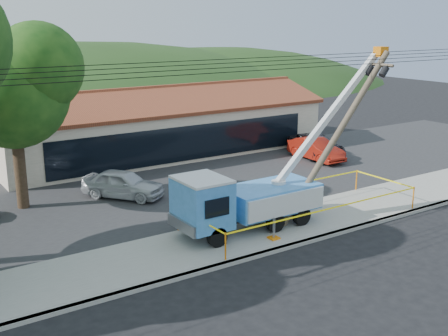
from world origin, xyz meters
name	(u,v)px	position (x,y,z in m)	size (l,w,h in m)	color
ground	(312,271)	(0.00, 0.00, 0.00)	(120.00, 120.00, 0.00)	black
curb	(276,250)	(0.00, 2.10, 0.07)	(60.00, 0.25, 0.15)	gray
sidewalk	(248,235)	(0.00, 4.00, 0.07)	(60.00, 4.00, 0.15)	gray
parking_lot	(161,190)	(0.00, 12.00, 0.05)	(60.00, 12.00, 0.10)	#28282B
strip_mall	(159,126)	(4.00, 19.98, 1.88)	(22.50, 8.53, 4.67)	#C5B49C
tree_lot	(12,81)	(-7.00, 13.00, 6.21)	(6.30, 5.60, 8.94)	#332316
hill_center	(74,93)	(10.00, 55.00, 0.00)	(89.60, 64.00, 32.00)	#203C15
hill_east	(209,84)	(30.00, 55.00, 0.00)	(72.80, 52.00, 26.00)	#203C15
utility_truck	(246,198)	(0.25, 4.54, 1.57)	(11.16, 3.57, 7.59)	black
leaning_pole	(341,128)	(5.18, 3.98, 4.19)	(6.25, 1.62, 7.53)	brown
caution_tape	(302,202)	(3.12, 4.13, 0.95)	(10.90, 3.73, 1.08)	orange
car_silver	(124,199)	(-2.29, 11.76, 0.00)	(1.71, 4.25, 1.45)	silver
car_red	(315,161)	(11.46, 12.29, 0.00)	(1.50, 4.29, 1.41)	#AB1E11
car_dark	(316,157)	(12.27, 13.16, 0.00)	(2.33, 5.06, 1.41)	black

